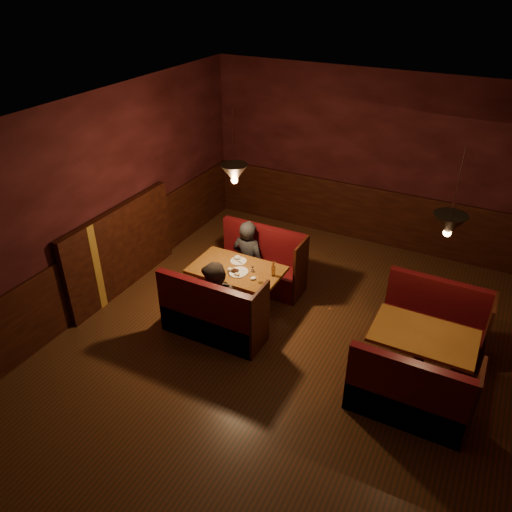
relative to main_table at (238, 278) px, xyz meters
The scene contains 9 objects.
room 1.20m from the main_table, 37.03° to the right, with size 6.02×7.02×2.92m.
main_table is the anchor object (origin of this frame).
main_bench_far 0.74m from the main_table, 88.92° to the left, with size 1.37×0.49×0.93m.
main_bench_near 0.74m from the main_table, 88.92° to the right, with size 1.37×0.49×0.93m.
second_table 2.55m from the main_table, ahead, with size 1.16×0.74×0.65m.
second_bench_far 2.62m from the main_table, 10.48° to the left, with size 1.28×0.48×0.91m.
second_bench_near 2.74m from the main_table, 19.42° to the right, with size 1.28×0.48×0.91m.
diner_a 0.68m from the main_table, 105.42° to the left, with size 0.52×0.34×1.42m, color black.
diner_b 0.63m from the main_table, 87.42° to the right, with size 0.68×0.53×1.40m, color #302824.
Camera 1 is at (1.73, -4.28, 4.32)m, focal length 35.00 mm.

